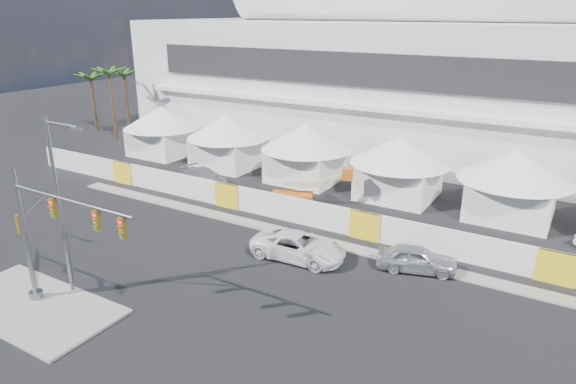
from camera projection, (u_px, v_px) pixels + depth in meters
The scene contains 12 objects.
ground at pixel (153, 313), 27.28m from camera, with size 160.00×160.00×0.00m, color black.
median_island at pixel (32, 306), 27.73m from camera, with size 10.00×5.00×0.15m, color gray.
stadium at pixel (495, 68), 53.46m from camera, with size 80.00×24.80×21.98m.
tent_row at pixel (351, 154), 45.38m from camera, with size 53.40×8.40×5.40m.
hoarding_fence at pixel (365, 226), 35.77m from camera, with size 70.00×0.25×2.00m, color white.
palm_cluster at pixel (124, 79), 65.00m from camera, with size 10.60×10.60×8.55m.
sedan_silver at pixel (417, 259), 31.42m from camera, with size 4.81×1.94×1.64m, color silver.
pickup_curb at pixel (299, 246), 32.97m from camera, with size 6.16×2.84×1.71m, color white.
lot_car_c at pixel (205, 177), 46.78m from camera, with size 5.28×2.15×1.53m, color #BCBCC1.
traffic_mast at pixel (45, 237), 26.18m from camera, with size 8.82×0.73×7.51m.
streetlight_median at pixel (61, 197), 27.19m from camera, with size 2.75×0.28×9.93m.
boom_lift at pixel (299, 196), 41.73m from camera, with size 6.83×2.68×3.34m.
Camera 1 is at (18.24, -16.52, 15.21)m, focal length 32.00 mm.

